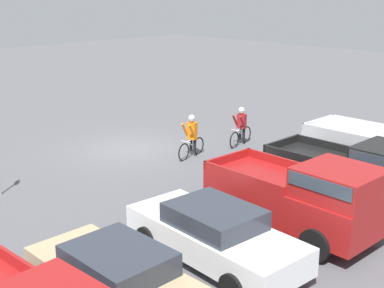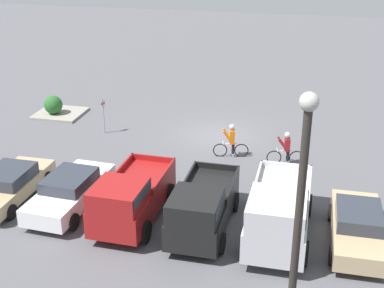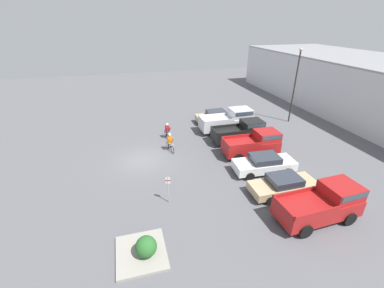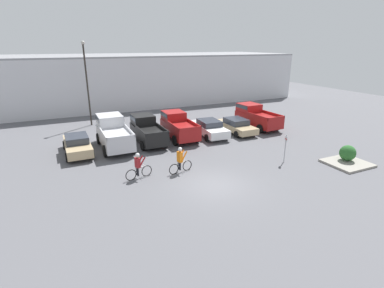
{
  "view_description": "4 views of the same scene",
  "coord_description": "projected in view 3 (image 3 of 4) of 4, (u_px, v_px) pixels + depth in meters",
  "views": [
    {
      "loc": [
        13.07,
        17.01,
        6.47
      ],
      "look_at": [
        0.49,
        4.23,
        1.2
      ],
      "focal_mm": 50.0,
      "sensor_mm": 36.0,
      "label": 1
    },
    {
      "loc": [
        -4.76,
        26.49,
        10.99
      ],
      "look_at": [
        0.49,
        4.23,
        1.2
      ],
      "focal_mm": 50.0,
      "sensor_mm": 36.0,
      "label": 2
    },
    {
      "loc": [
        19.62,
        -1.0,
        10.93
      ],
      "look_at": [
        0.49,
        4.23,
        1.2
      ],
      "focal_mm": 24.0,
      "sensor_mm": 36.0,
      "label": 3
    },
    {
      "loc": [
        -7.98,
        -13.88,
        7.88
      ],
      "look_at": [
        0.49,
        4.23,
        1.2
      ],
      "focal_mm": 28.0,
      "sensor_mm": 36.0,
      "label": 4
    }
  ],
  "objects": [
    {
      "name": "pickup_truck_2",
      "position": [
        255.0,
        143.0,
        22.4
      ],
      "size": [
        2.28,
        4.89,
        2.16
      ],
      "color": "maroon",
      "rests_on": "ground_plane"
    },
    {
      "name": "fire_lane_sign",
      "position": [
        168.0,
        187.0,
        16.42
      ],
      "size": [
        0.11,
        0.29,
        2.03
      ],
      "color": "#9E9EA3",
      "rests_on": "ground_plane"
    },
    {
      "name": "pickup_truck_0",
      "position": [
        230.0,
        120.0,
        27.21
      ],
      "size": [
        2.32,
        5.45,
        2.38
      ],
      "color": "silver",
      "rests_on": "ground_plane"
    },
    {
      "name": "sedan_2",
      "position": [
        284.0,
        185.0,
        17.59
      ],
      "size": [
        2.01,
        4.69,
        1.32
      ],
      "color": "tan",
      "rests_on": "ground_plane"
    },
    {
      "name": "pickup_truck_3",
      "position": [
        324.0,
        203.0,
        15.17
      ],
      "size": [
        2.44,
        5.12,
        2.17
      ],
      "color": "maroon",
      "rests_on": "ground_plane"
    },
    {
      "name": "cyclist_1",
      "position": [
        167.0,
        131.0,
        25.62
      ],
      "size": [
        1.77,
        0.54,
        1.67
      ],
      "color": "black",
      "rests_on": "ground_plane"
    },
    {
      "name": "ground_plane",
      "position": [
        143.0,
        160.0,
        22.04
      ],
      "size": [
        80.0,
        80.0,
        0.0
      ],
      "primitive_type": "plane",
      "color": "#56565B"
    },
    {
      "name": "lamppost",
      "position": [
        295.0,
        81.0,
        28.18
      ],
      "size": [
        0.36,
        0.36,
        8.2
      ],
      "color": "#2D2823",
      "rests_on": "ground_plane"
    },
    {
      "name": "sedan_0",
      "position": [
        216.0,
        116.0,
        29.74
      ],
      "size": [
        1.96,
        4.67,
        1.42
      ],
      "color": "tan",
      "rests_on": "ground_plane"
    },
    {
      "name": "curb_island",
      "position": [
        141.0,
        253.0,
        13.21
      ],
      "size": [
        2.73,
        2.54,
        0.15
      ],
      "primitive_type": "cube",
      "color": "gray",
      "rests_on": "ground_plane"
    },
    {
      "name": "cyclist_0",
      "position": [
        170.0,
        142.0,
        23.23
      ],
      "size": [
        1.73,
        0.54,
        1.73
      ],
      "color": "black",
      "rests_on": "ground_plane"
    },
    {
      "name": "shrub",
      "position": [
        146.0,
        247.0,
        12.79
      ],
      "size": [
        1.09,
        1.09,
        1.09
      ],
      "color": "#286028",
      "rests_on": "curb_island"
    },
    {
      "name": "sedan_1",
      "position": [
        264.0,
        164.0,
        20.01
      ],
      "size": [
        2.24,
        4.87,
        1.45
      ],
      "color": "white",
      "rests_on": "ground_plane"
    },
    {
      "name": "pickup_truck_1",
      "position": [
        241.0,
        131.0,
        24.86
      ],
      "size": [
        2.13,
        4.92,
        2.11
      ],
      "color": "black",
      "rests_on": "ground_plane"
    }
  ]
}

